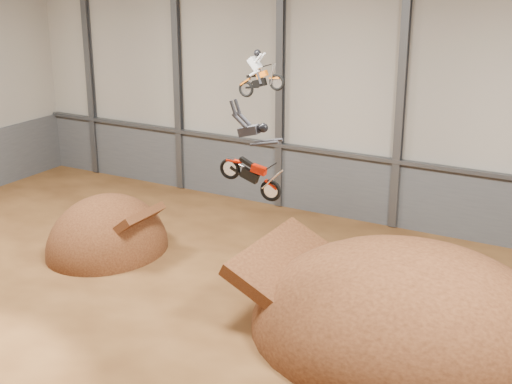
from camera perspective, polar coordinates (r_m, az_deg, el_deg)
floor at (r=27.01m, az=-6.56°, el=-11.49°), size 40.00×40.00×0.00m
back_wall at (r=37.14m, az=6.72°, el=8.37°), size 40.00×0.10×14.00m
lower_band_back at (r=38.31m, az=6.37°, el=0.59°), size 39.80×0.18×3.50m
steel_rail at (r=37.67m, az=6.38°, el=3.14°), size 39.80×0.35×0.20m
steel_column_0 at (r=45.94m, az=-13.21°, el=9.94°), size 0.40×0.36×13.90m
steel_column_1 at (r=41.78m, az=-6.30°, el=9.50°), size 0.40×0.36×13.90m
steel_column_2 at (r=38.35m, az=1.96°, el=8.80°), size 0.40×0.36×13.90m
steel_column_3 at (r=35.83m, az=11.56°, el=7.75°), size 0.40×0.36×13.90m
takeoff_ramp at (r=34.90m, az=-11.74°, el=-4.58°), size 5.42×6.25×5.42m
landing_ramp at (r=27.52m, az=11.87°, el=-11.18°), size 11.82×10.46×6.82m
fmx_rider_a at (r=28.84m, az=0.59°, el=9.74°), size 2.56×0.82×2.42m
fmx_rider_b at (r=24.37m, az=-0.76°, el=3.35°), size 4.04×1.22×3.71m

